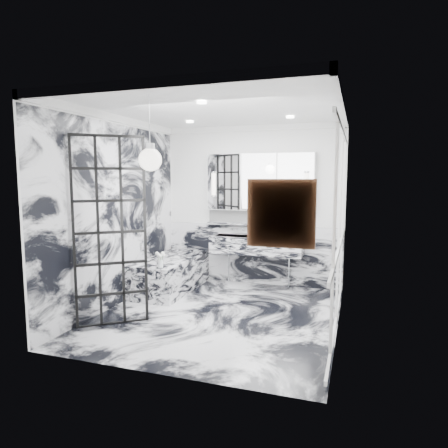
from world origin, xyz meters
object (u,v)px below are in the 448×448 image
(mirror_cabinet, at_px, (259,182))
(bathtub, at_px, (171,274))
(crittall_door, at_px, (110,232))
(trough_sink, at_px, (257,245))

(mirror_cabinet, bearing_deg, bathtub, -147.94)
(mirror_cabinet, height_order, bathtub, mirror_cabinet)
(crittall_door, xyz_separation_m, mirror_cabinet, (1.34, 2.51, 0.61))
(crittall_door, xyz_separation_m, trough_sink, (1.34, 2.34, -0.48))
(trough_sink, distance_m, bathtub, 1.55)
(bathtub, bearing_deg, crittall_door, -90.56)
(trough_sink, distance_m, mirror_cabinet, 1.10)
(crittall_door, bearing_deg, trough_sink, 22.53)
(mirror_cabinet, bearing_deg, crittall_door, -118.16)
(crittall_door, height_order, bathtub, crittall_door)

